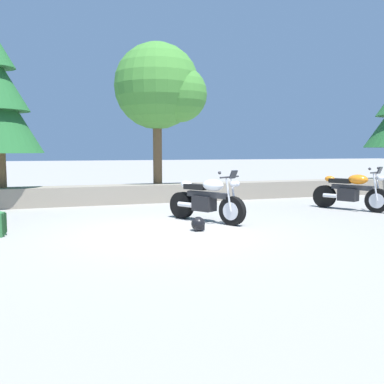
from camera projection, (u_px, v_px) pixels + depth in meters
name	position (u px, v px, depth m)	size (l,w,h in m)	color
ground_plane	(168.00, 232.00, 8.05)	(120.00, 120.00, 0.00)	gray
stone_wall	(127.00, 194.00, 12.56)	(36.00, 0.80, 0.55)	gray
motorcycle_white_centre	(207.00, 200.00, 9.22)	(1.23, 1.84, 1.18)	black
motorcycle_orange_far_right	(351.00, 192.00, 11.06)	(1.17, 1.89, 1.18)	black
rider_helmet	(198.00, 224.00, 8.21)	(0.28, 0.28, 0.28)	black
leafy_tree_mid_right	(162.00, 88.00, 12.75)	(2.77, 2.64, 4.34)	brown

